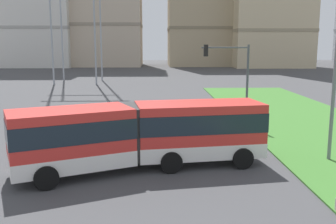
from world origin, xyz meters
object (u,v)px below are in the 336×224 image
Objects in this scene: streetlight_median at (336,62)px; traffic_light_far_right at (232,71)px; car_grey_wagon at (60,121)px; articulated_bus at (142,134)px.

traffic_light_far_right is at bearing 112.40° from streetlight_median.
streetlight_median reaches higher than car_grey_wagon.
traffic_light_far_right is at bearing 56.96° from articulated_bus.
articulated_bus is 9.91m from streetlight_median.
car_grey_wagon is at bearing -173.51° from traffic_light_far_right.
streetlight_median is (3.37, -8.19, 0.98)m from traffic_light_far_right.
car_grey_wagon is at bearing 126.27° from articulated_bus.
articulated_bus is at bearing -174.24° from streetlight_median.
streetlight_median reaches higher than articulated_bus.
car_grey_wagon is 17.04m from streetlight_median.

